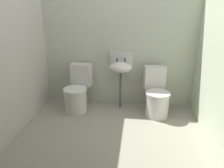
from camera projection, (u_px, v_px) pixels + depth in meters
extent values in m
cube|color=gray|center=(109.00, 140.00, 3.00)|extent=(3.07, 2.77, 0.08)
cube|color=beige|center=(119.00, 47.00, 3.78)|extent=(3.07, 0.10, 2.10)
cube|color=beige|center=(9.00, 60.00, 2.88)|extent=(0.10, 2.57, 2.10)
cube|color=beige|center=(224.00, 67.00, 2.56)|extent=(0.10, 2.57, 2.10)
cylinder|color=silver|center=(76.00, 101.00, 3.70)|extent=(0.43, 0.43, 0.38)
cylinder|color=silver|center=(75.00, 90.00, 3.63)|extent=(0.45, 0.45, 0.04)
cube|color=silver|center=(81.00, 75.00, 3.84)|extent=(0.38, 0.23, 0.40)
cylinder|color=silver|center=(157.00, 105.00, 3.54)|extent=(0.44, 0.44, 0.38)
cylinder|color=silver|center=(158.00, 94.00, 3.47)|extent=(0.46, 0.46, 0.04)
cube|color=silver|center=(154.00, 77.00, 3.69)|extent=(0.39, 0.24, 0.40)
cylinder|color=#425556|center=(120.00, 90.00, 3.80)|extent=(0.04, 0.04, 0.66)
ellipsoid|color=silver|center=(121.00, 68.00, 3.65)|extent=(0.40, 0.32, 0.18)
cube|color=silver|center=(122.00, 60.00, 3.77)|extent=(0.42, 0.04, 0.28)
cylinder|color=#425556|center=(117.00, 60.00, 3.68)|extent=(0.04, 0.04, 0.06)
cylinder|color=#425556|center=(125.00, 60.00, 3.66)|extent=(0.04, 0.04, 0.06)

